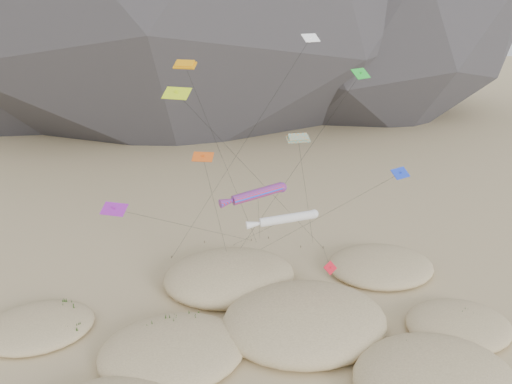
# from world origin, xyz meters

# --- Properties ---
(ground) EXTENTS (500.00, 500.00, 0.00)m
(ground) POSITION_xyz_m (0.00, 0.00, 0.00)
(ground) COLOR #CCB789
(ground) RESTS_ON ground
(dunes) EXTENTS (50.79, 35.97, 3.98)m
(dunes) POSITION_xyz_m (-0.69, 4.56, 0.73)
(dunes) COLOR #CCB789
(dunes) RESTS_ON ground
(dune_grass) EXTENTS (41.55, 27.75, 1.58)m
(dune_grass) POSITION_xyz_m (-1.34, 3.96, 0.85)
(dune_grass) COLOR black
(dune_grass) RESTS_ON ground
(kite_stakes) EXTENTS (19.74, 6.78, 0.30)m
(kite_stakes) POSITION_xyz_m (1.35, 23.33, 0.15)
(kite_stakes) COLOR #3F2D1E
(kite_stakes) RESTS_ON ground
(rainbow_tube_kite) EXTENTS (7.94, 14.96, 12.73)m
(rainbow_tube_kite) POSITION_xyz_m (-0.71, 12.42, 11.88)
(rainbow_tube_kite) COLOR red
(rainbow_tube_kite) RESTS_ON ground
(white_tube_kite) EXTENTS (7.38, 16.26, 10.97)m
(white_tube_kite) POSITION_xyz_m (1.43, 9.23, 10.24)
(white_tube_kite) COLOR silver
(white_tube_kite) RESTS_ON ground
(orange_parafoil) EXTENTS (10.67, 10.02, 25.05)m
(orange_parafoil) POSITION_xyz_m (-6.75, 16.28, 24.23)
(orange_parafoil) COLOR orange
(orange_parafoil) RESTS_ON ground
(multi_parafoil) EXTENTS (6.51, 8.40, 17.21)m
(multi_parafoil) POSITION_xyz_m (4.74, 15.40, 16.58)
(multi_parafoil) COLOR orange
(multi_parafoil) RESTS_ON ground
(delta_kites) EXTENTS (31.08, 20.73, 27.19)m
(delta_kites) POSITION_xyz_m (-0.14, 12.81, 17.35)
(delta_kites) COLOR #1735C9
(delta_kites) RESTS_ON ground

